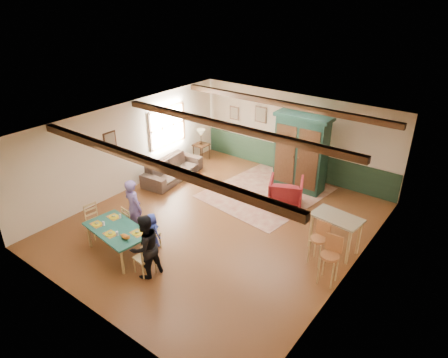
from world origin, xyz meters
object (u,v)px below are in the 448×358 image
Objects in this scene: dining_table at (118,241)px; person_man at (134,208)px; end_table at (201,152)px; bar_stool_right at (329,261)px; cat at (125,236)px; sofa at (173,169)px; armoire at (301,153)px; bar_stool_left at (318,244)px; counter_table at (335,234)px; dining_chair_end_left at (95,221)px; armchair at (286,193)px; person_woman at (145,247)px; table_lamp at (201,137)px; dining_chair_far_right at (150,233)px; person_child at (152,231)px; dining_chair_end_right at (144,257)px; dining_chair_far_left at (133,221)px.

person_man is (-0.27, 0.76, 0.44)m from dining_table.
bar_stool_right is at bearing -28.39° from end_table.
person_man is 4.79× the size of cat.
armoire is at bearing -68.84° from sofa.
sofa is 2.20× the size of bar_stool_left.
cat is at bearing -136.72° from counter_table.
dining_chair_end_left is 0.90× the size of armchair.
bar_stool_left is at bearing -150.09° from person_man.
person_woman is 6.44m from end_table.
person_man is 1.05× the size of person_woman.
person_man is 2.83× the size of table_lamp.
end_table is 7.28m from bar_stool_right.
dining_table is 5.10m from counter_table.
dining_table is 1.89× the size of dining_chair_far_right.
dining_chair_far_right is 0.84× the size of bar_stool_left.
person_child is (0.01, 0.07, 0.02)m from dining_chair_far_right.
table_lamp reaches higher than sofa.
person_man reaches higher than dining_table.
sofa is at bearing 172.66° from bar_stool_left.
dining_chair_end_left is (-1.03, 0.13, 0.09)m from dining_table.
armchair is at bearing -28.87° from dining_chair_end_left.
dining_chair_end_left is 1.56× the size of table_lamp.
armchair is at bearing 131.27° from bar_stool_right.
person_man is at bearing -5.71° from dining_chair_far_right.
table_lamp is at bearing -178.98° from armoire.
table_lamp is (-0.24, 1.74, 0.55)m from sofa.
cat is 4.85m from counter_table.
bar_stool_left reaches higher than dining_chair_end_right.
dining_chair_end_right is 0.77× the size of bar_stool_right.
person_child is 0.95× the size of armchair.
dining_chair_far_right is 1.05m from person_woman.
dining_chair_far_left is 1.65m from person_woman.
person_man is 1.52× the size of bar_stool_left.
person_man is at bearing 0.00° from person_child.
table_lamp is (-2.51, 5.60, 0.12)m from cat.
bar_stool_right is (6.40, -3.46, 0.26)m from end_table.
dining_chair_far_right is at bearing -63.02° from table_lamp.
counter_table reaches higher than cat.
dining_chair_far_right is 3.83m from sofa.
dining_chair_end_left is at bearing 46.85° from person_man.
person_child is at bearing -133.26° from person_woman.
bar_stool_left is at bearing -143.93° from dining_chair_far_right.
person_woman reaches higher than dining_chair_end_right.
dining_chair_end_left is 5.87m from counter_table.
cat is (-0.55, -0.02, 0.33)m from dining_chair_end_right.
dining_chair_far_right is 2.64× the size of cat.
bar_stool_left is (1.85, -1.84, 0.08)m from armchair.
dining_chair_far_left is 0.95× the size of person_child.
dining_chair_end_left is at bearing -79.32° from end_table.
person_child is 1.65× the size of table_lamp.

